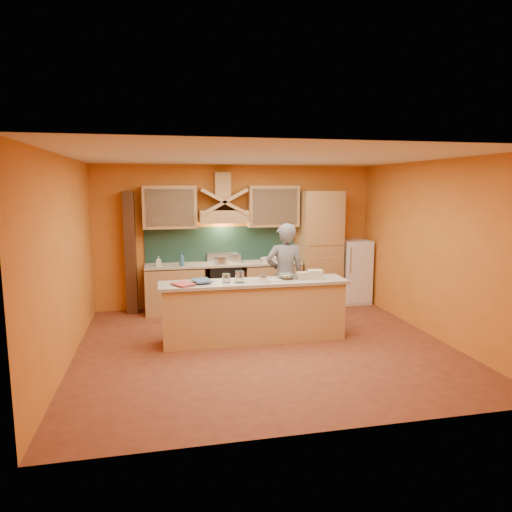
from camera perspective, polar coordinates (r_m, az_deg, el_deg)
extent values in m
cube|color=brown|center=(7.02, 1.08, -11.17)|extent=(5.50, 5.00, 0.01)
cube|color=white|center=(6.62, 1.15, 12.28)|extent=(5.50, 5.00, 0.01)
cube|color=orange|center=(9.11, -2.44, 2.47)|extent=(5.50, 0.02, 2.80)
cube|color=orange|center=(4.32, 8.64, -4.58)|extent=(5.50, 0.02, 2.80)
cube|color=orange|center=(6.63, -22.73, -0.54)|extent=(0.02, 5.00, 2.80)
cube|color=orange|center=(7.77, 21.28, 0.81)|extent=(0.02, 5.00, 2.80)
cube|color=tan|center=(8.86, -10.10, -4.20)|extent=(1.10, 0.60, 0.86)
cube|color=tan|center=(9.11, 1.95, -3.71)|extent=(1.10, 0.60, 0.86)
cube|color=#B4AB99|center=(8.84, -4.02, -1.00)|extent=(3.00, 0.62, 0.04)
cube|color=black|center=(8.93, -3.99, -3.85)|extent=(0.60, 0.58, 0.90)
cube|color=#18342D|center=(9.07, -4.29, 1.47)|extent=(3.00, 0.03, 0.70)
cube|color=tan|center=(8.78, -4.13, 4.98)|extent=(0.92, 0.50, 0.24)
cube|color=tan|center=(8.86, -4.26, 8.76)|extent=(0.30, 0.30, 0.50)
cube|color=tan|center=(8.77, -10.73, 6.02)|extent=(1.00, 0.35, 0.80)
cube|color=tan|center=(9.04, 2.12, 6.24)|extent=(1.00, 0.35, 0.80)
cube|color=tan|center=(9.27, 7.99, 0.95)|extent=(0.80, 0.60, 2.30)
cube|color=white|center=(9.63, 12.13, -1.89)|extent=(0.58, 0.60, 1.30)
cube|color=#472816|center=(8.89, -15.42, 0.38)|extent=(0.20, 0.30, 2.30)
cube|color=#DBB170|center=(7.15, -0.25, -7.11)|extent=(2.80, 0.55, 0.88)
cube|color=#B4AB99|center=(7.03, -0.25, -3.34)|extent=(2.90, 0.62, 0.05)
imported|color=slate|center=(7.69, 3.64, -2.52)|extent=(0.67, 0.46, 1.79)
cylinder|color=silver|center=(8.72, -4.36, -0.67)|extent=(0.30, 0.30, 0.14)
cylinder|color=silver|center=(8.94, -2.52, -0.38)|extent=(0.24, 0.24, 0.15)
imported|color=white|center=(8.63, -12.07, -0.65)|extent=(0.09, 0.10, 0.19)
imported|color=#316087|center=(8.60, -9.28, -0.35)|extent=(0.13, 0.13, 0.26)
imported|color=silver|center=(9.03, 1.18, -0.44)|extent=(0.26, 0.26, 0.06)
cube|color=silver|center=(8.85, 2.07, -0.49)|extent=(0.34, 0.29, 0.11)
imported|color=#C24545|center=(6.73, -9.97, -3.67)|extent=(0.38, 0.41, 0.03)
imported|color=#3D5F88|center=(6.90, -7.79, -3.14)|extent=(0.32, 0.39, 0.03)
cylinder|color=white|center=(6.91, -2.05, -2.60)|extent=(0.15, 0.15, 0.18)
cylinder|color=silver|center=(6.91, -3.75, -2.79)|extent=(0.16, 0.16, 0.14)
cube|color=white|center=(6.92, 0.87, -2.94)|extent=(0.12, 0.12, 0.09)
imported|color=silver|center=(7.20, 3.80, -2.57)|extent=(0.30, 0.30, 0.07)
cube|color=beige|center=(7.05, 2.39, -3.04)|extent=(0.24, 0.20, 0.01)
cube|color=beige|center=(7.22, 7.42, -2.31)|extent=(0.24, 0.21, 0.14)
cube|color=beige|center=(7.17, 5.88, -2.47)|extent=(0.19, 0.15, 0.11)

